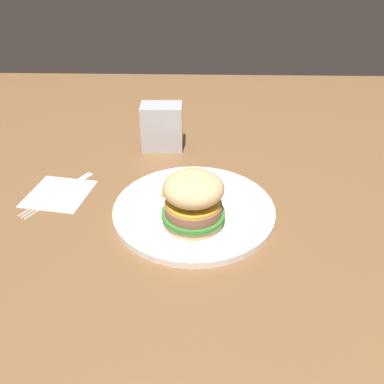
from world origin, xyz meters
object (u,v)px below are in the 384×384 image
object	(u,v)px
plate	(192,209)
fork	(58,193)
napkin	(59,193)
napkin_dispenser	(162,127)
fries_pile	(187,187)
salt_shaker	(158,115)
sandwich	(193,199)

from	to	relation	value
plate	fork	world-z (taller)	plate
napkin	napkin_dispenser	distance (m)	0.27
plate	napkin_dispenser	bearing A→B (deg)	16.56
plate	fork	distance (m)	0.26
fries_pile	napkin	distance (m)	0.24
plate	salt_shaker	distance (m)	0.39
sandwich	napkin	distance (m)	0.28
fries_pile	napkin_dispenser	distance (m)	0.21
salt_shaker	napkin_dispenser	bearing A→B (deg)	-169.78
sandwich	fries_pile	xyz separation A→B (m)	(0.10, 0.01, -0.04)
sandwich	plate	bearing A→B (deg)	4.55
plate	fries_pile	world-z (taller)	fries_pile
fries_pile	napkin_dispenser	world-z (taller)	napkin_dispenser
sandwich	fork	bearing A→B (deg)	69.95
sandwich	fork	world-z (taller)	sandwich
sandwich	fork	xyz separation A→B (m)	(0.09, 0.26, -0.05)
napkin_dispenser	salt_shaker	bearing A→B (deg)	-81.54
napkin	salt_shaker	size ratio (longest dim) A/B	2.00
napkin	salt_shaker	world-z (taller)	salt_shaker
plate	salt_shaker	size ratio (longest dim) A/B	5.12
plate	napkin	distance (m)	0.26
napkin_dispenser	napkin	bearing A→B (deg)	46.29
fries_pile	napkin	xyz separation A→B (m)	(-0.01, 0.24, -0.02)
plate	sandwich	xyz separation A→B (m)	(-0.04, -0.00, 0.05)
salt_shaker	sandwich	bearing A→B (deg)	-166.56
fries_pile	fork	xyz separation A→B (m)	(-0.01, 0.24, -0.01)
plate	fork	xyz separation A→B (m)	(0.05, 0.25, -0.00)
napkin	napkin_dispenser	size ratio (longest dim) A/B	1.08
plate	salt_shaker	world-z (taller)	salt_shaker
sandwich	fork	distance (m)	0.28
plate	sandwich	bearing A→B (deg)	-175.45
napkin	fork	xyz separation A→B (m)	(-0.00, 0.00, 0.00)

